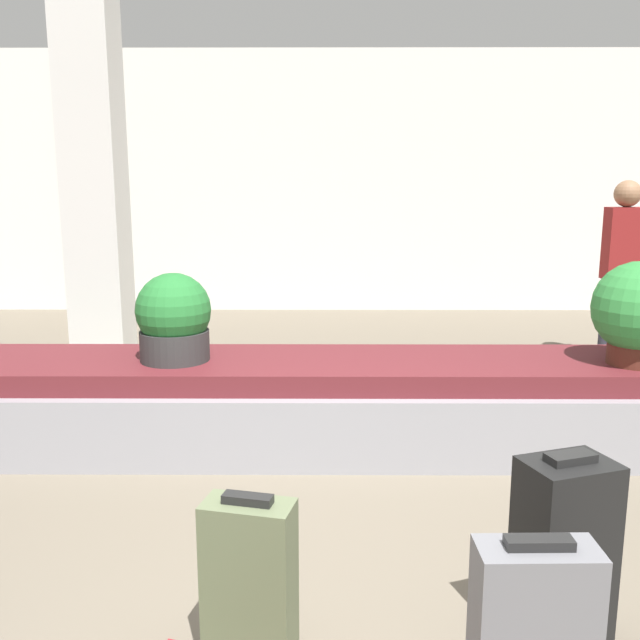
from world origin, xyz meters
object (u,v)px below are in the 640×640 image
Objects in this scene: pillar at (95,186)px; potted_plant_1 at (174,319)px; traveler_0 at (622,257)px; suitcase_2 at (250,585)px; potted_plant_0 at (639,312)px; suitcase_0 at (563,558)px.

pillar reaches higher than potted_plant_1.
potted_plant_1 is 4.07m from traveler_0.
suitcase_2 is 2.99m from potted_plant_0.
traveler_0 is at bearing 70.37° from potted_plant_0.
traveler_0 is at bearing 28.98° from potted_plant_1.
traveler_0 is (3.56, 1.97, 0.16)m from potted_plant_1.
suitcase_2 is at bearing -67.06° from pillar.
suitcase_0 is 4.40m from traveler_0.
pillar reaches higher than traveler_0.
pillar is 4.56m from potted_plant_0.
traveler_0 reaches higher than potted_plant_1.
pillar is 4.70m from traveler_0.
potted_plant_1 is at bearing 25.65° from traveler_0.
suitcase_0 is (2.87, -4.11, -1.23)m from pillar.
pillar is 5.07× the size of potted_plant_0.
pillar reaches higher than suitcase_0.
pillar is 4.73m from suitcase_2.
potted_plant_0 is at bearing -29.17° from pillar.
suitcase_2 is at bearing 51.20° from traveler_0.
suitcase_2 is at bearing 165.03° from suitcase_0.
suitcase_2 is at bearing -72.14° from potted_plant_1.
potted_plant_0 reaches higher than suitcase_2.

